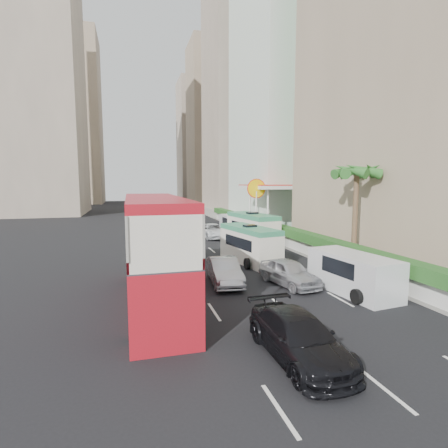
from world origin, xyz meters
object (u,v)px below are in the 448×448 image
object	(u,v)px
van_asset	(213,238)
car_black	(298,358)
car_silver_lane_a	(224,283)
car_silver_lane_b	(289,285)
minibus_far	(252,229)
double_decker_bus	(155,250)
palm_tree	(355,217)
panel_van_far	(234,225)
panel_van_near	(353,273)
minibus_near	(250,244)
shell_station	(274,207)

from	to	relation	value
van_asset	car_black	bearing A→B (deg)	-105.21
car_silver_lane_a	car_silver_lane_b	distance (m)	3.65
car_silver_lane_a	car_silver_lane_b	size ratio (longest dim) A/B	1.03
minibus_far	double_decker_bus	bearing A→B (deg)	-133.84
double_decker_bus	palm_tree	distance (m)	14.39
panel_van_far	panel_van_near	bearing A→B (deg)	-89.28
car_silver_lane_b	palm_tree	distance (m)	7.85
car_black	van_asset	size ratio (longest dim) A/B	0.96
panel_van_near	van_asset	bearing A→B (deg)	91.55
car_silver_lane_a	van_asset	bearing A→B (deg)	83.62
minibus_near	palm_tree	distance (m)	7.49
car_silver_lane_a	panel_van_far	xyz separation A→B (m)	(6.10, 18.01, 1.05)
double_decker_bus	minibus_far	bearing A→B (deg)	54.16
car_black	shell_station	bearing A→B (deg)	66.25
minibus_near	shell_station	bearing A→B (deg)	50.80
minibus_near	minibus_far	distance (m)	7.20
car_silver_lane_a	van_asset	distance (m)	16.93
van_asset	minibus_far	world-z (taller)	minibus_far
car_silver_lane_b	minibus_near	xyz separation A→B (m)	(-0.21, 6.03, 1.29)
car_silver_lane_b	panel_van_near	distance (m)	3.50
car_silver_lane_b	palm_tree	xyz separation A→B (m)	(6.37, 3.11, 3.38)
car_silver_lane_b	panel_van_far	world-z (taller)	panel_van_far
double_decker_bus	van_asset	distance (m)	20.28
minibus_near	panel_van_near	size ratio (longest dim) A/B	1.15
minibus_near	car_silver_lane_a	bearing A→B (deg)	-134.60
minibus_far	panel_van_far	bearing A→B (deg)	79.66
double_decker_bus	car_silver_lane_a	world-z (taller)	double_decker_bus
minibus_near	panel_van_far	size ratio (longest dim) A/B	1.11
car_black	car_silver_lane_b	bearing A→B (deg)	64.39
minibus_far	car_silver_lane_a	bearing A→B (deg)	-124.95
minibus_near	panel_van_far	world-z (taller)	minibus_near
panel_van_near	palm_tree	size ratio (longest dim) A/B	0.79
panel_van_near	minibus_far	bearing A→B (deg)	84.47
car_silver_lane_b	van_asset	distance (m)	17.87
panel_van_near	panel_van_far	distance (m)	21.33
panel_van_near	palm_tree	xyz separation A→B (m)	(3.74, 5.18, 2.36)
car_silver_lane_b	panel_van_near	xyz separation A→B (m)	(2.63, -2.06, 1.02)
car_black	minibus_near	distance (m)	14.06
van_asset	minibus_far	bearing A→B (deg)	-71.61
double_decker_bus	panel_van_far	world-z (taller)	double_decker_bus
car_black	panel_van_far	distance (m)	27.57
car_black	shell_station	size ratio (longest dim) A/B	0.62
van_asset	panel_van_near	world-z (taller)	panel_van_near
shell_station	panel_van_far	bearing A→B (deg)	-154.25
car_silver_lane_a	panel_van_near	world-z (taller)	panel_van_near
minibus_far	shell_station	bearing A→B (deg)	48.71
double_decker_bus	panel_van_near	bearing A→B (deg)	-6.66
car_silver_lane_b	van_asset	bearing A→B (deg)	80.02
minibus_far	palm_tree	xyz separation A→B (m)	(3.96, -9.62, 1.94)
panel_van_far	van_asset	bearing A→B (deg)	-152.76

